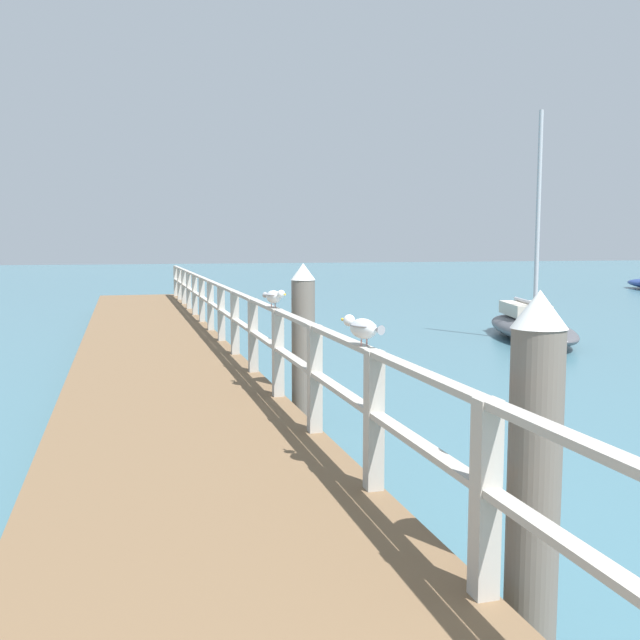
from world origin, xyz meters
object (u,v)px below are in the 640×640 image
at_px(seagull_foreground, 363,327).
at_px(dock_piling_near, 534,480).
at_px(dock_piling_far, 303,347).
at_px(boat_3, 531,325).
at_px(seagull_background, 274,296).

bearing_deg(seagull_foreground, dock_piling_near, -95.68).
distance_m(dock_piling_far, seagull_foreground, 3.40).
bearing_deg(seagull_foreground, dock_piling_far, 65.00).
bearing_deg(boat_3, dock_piling_far, 58.00).
bearing_deg(dock_piling_near, seagull_foreground, 102.73).
bearing_deg(dock_piling_far, seagull_foreground, -96.59).
xyz_separation_m(seagull_foreground, seagull_background, (0.01, 3.20, 0.00)).
distance_m(dock_piling_near, dock_piling_far, 5.01).
relative_size(dock_piling_near, boat_3, 0.39).
distance_m(seagull_foreground, seagull_background, 3.20).
bearing_deg(seagull_background, dock_piling_near, 76.78).
bearing_deg(seagull_foreground, boat_3, 34.22).
xyz_separation_m(dock_piling_near, seagull_foreground, (-0.38, 1.69, 0.63)).
xyz_separation_m(dock_piling_far, seagull_foreground, (-0.38, -3.31, 0.63)).
distance_m(seagull_background, boat_3, 10.21).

